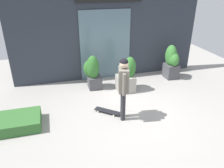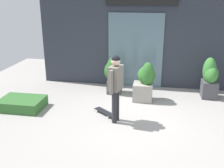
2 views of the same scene
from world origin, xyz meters
name	(u,v)px [view 2 (image 2 of 2)]	position (x,y,z in m)	size (l,w,h in m)	color
ground_plane	(130,119)	(0.00, 0.00, 0.00)	(12.00, 12.00, 0.00)	#9E9993
building_facade	(140,35)	(-0.01, 2.83, 1.83)	(7.09, 0.31, 3.68)	#2D333D
skateboarder	(116,82)	(-0.37, -0.20, 1.09)	(0.36, 0.58, 1.77)	#28282D
skateboard	(105,112)	(-0.72, 0.17, 0.06)	(0.71, 0.64, 0.08)	black
planter_box_left	(210,77)	(2.32, 2.01, 0.68)	(0.49, 0.64, 1.30)	#47474C
planter_box_right	(113,74)	(-0.79, 1.91, 0.64)	(0.59, 0.57, 1.22)	#47474C
planter_box_mid	(145,82)	(0.31, 1.41, 0.61)	(0.66, 0.65, 1.24)	gray
hedge_ledge	(22,103)	(-3.19, 0.15, 0.15)	(1.24, 0.90, 0.30)	#33662D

